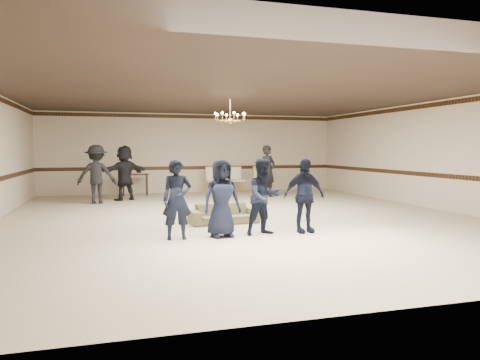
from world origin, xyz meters
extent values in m
cube|color=beige|center=(0.00, 0.00, 0.00)|extent=(12.00, 14.00, 0.01)
cube|color=black|center=(0.00, 0.00, 3.20)|extent=(12.00, 14.00, 0.01)
cube|color=beige|center=(0.00, 7.00, 1.60)|extent=(12.00, 0.01, 3.20)
cube|color=beige|center=(0.00, -7.00, 1.60)|extent=(12.00, 0.01, 3.20)
cube|color=beige|center=(6.00, 0.00, 1.60)|extent=(0.01, 14.00, 3.20)
cube|color=#3B2211|center=(0.00, 6.99, 1.00)|extent=(12.00, 0.02, 0.14)
cube|color=#3B2211|center=(0.00, 6.99, 3.08)|extent=(12.00, 0.02, 0.14)
imported|color=black|center=(-1.98, -2.45, 0.79)|extent=(0.58, 0.38, 1.57)
imported|color=black|center=(-1.08, -2.45, 0.79)|extent=(0.82, 0.59, 1.57)
imported|color=black|center=(-0.18, -2.45, 0.79)|extent=(0.85, 0.72, 1.57)
imported|color=black|center=(0.72, -2.45, 0.79)|extent=(0.94, 0.43, 1.57)
imported|color=#686845|center=(-0.64, -0.85, 0.24)|extent=(1.69, 0.78, 0.48)
imported|color=black|center=(-3.69, 4.06, 0.95)|extent=(1.28, 0.81, 1.90)
imported|color=black|center=(-2.79, 4.76, 0.95)|extent=(1.82, 1.31, 1.90)
imported|color=black|center=(2.31, 4.36, 0.95)|extent=(0.83, 0.73, 1.90)
cube|color=black|center=(-2.36, 6.39, 0.41)|extent=(1.02, 0.50, 0.83)
camera|label=1|loc=(-3.18, -11.20, 1.78)|focal=33.62mm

